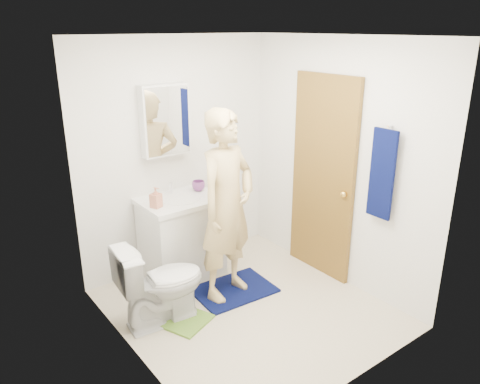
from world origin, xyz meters
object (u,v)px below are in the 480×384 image
Objects in this scene: towel at (382,174)px; toothbrush_cup at (199,186)px; toilet at (161,283)px; man at (227,206)px; vanity_cabinet at (182,239)px; medicine_cabinet at (165,120)px; soap_dispenser at (156,197)px.

toothbrush_cup is (-0.91, 1.57, -0.35)m from towel.
toilet is at bearing 153.28° from towel.
toothbrush_cup is 0.69m from man.
vanity_cabinet is 1.00× the size of towel.
medicine_cabinet is at bearing 85.48° from man.
toilet is 0.43× the size of man.
toilet is 0.89m from man.
medicine_cabinet is (0.00, 0.22, 1.20)m from vanity_cabinet.
soap_dispenser is at bearing -165.74° from vanity_cabinet.
man reaches higher than vanity_cabinet.
medicine_cabinet is 0.87× the size of towel.
toilet is 5.67× the size of toothbrush_cup.
towel is at bearing -51.53° from vanity_cabinet.
towel is at bearing -55.39° from medicine_cabinet.
towel is at bearing -43.59° from soap_dispenser.
medicine_cabinet is 0.92× the size of toilet.
soap_dispenser is 0.69m from man.
medicine_cabinet is at bearing 124.61° from towel.
toilet is at bearing -124.09° from medicine_cabinet.
medicine_cabinet is 3.50× the size of soap_dispenser.
soap_dispenser is (0.26, 0.53, 0.57)m from toilet.
medicine_cabinet is 5.21× the size of toothbrush_cup.
soap_dispenser is at bearing 136.41° from towel.
toilet is 1.20m from toothbrush_cup.
toothbrush_cup is (0.84, 0.69, 0.52)m from toilet.
toothbrush_cup is (0.57, 0.16, -0.05)m from soap_dispenser.
medicine_cabinet reaches higher than vanity_cabinet.
vanity_cabinet is 0.80m from man.
soap_dispenser reaches higher than toothbrush_cup.
toilet is (-1.74, 0.88, -0.87)m from towel.
medicine_cabinet is 2.11m from towel.
toilet is (-0.56, -0.61, -0.02)m from vanity_cabinet.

